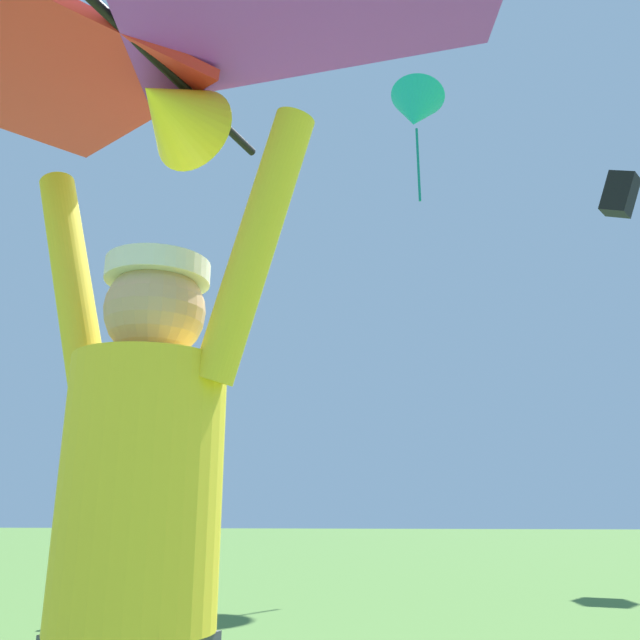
% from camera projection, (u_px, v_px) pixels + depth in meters
% --- Properties ---
extents(kite_flyer_person, '(0.80, 0.42, 1.92)m').
position_uv_depth(kite_flyer_person, '(134.00, 570.00, 1.35)').
color(kite_flyer_person, '#424751').
rests_on(kite_flyer_person, ground).
extents(held_stunt_kite, '(2.07, 1.35, 0.43)m').
position_uv_depth(held_stunt_kite, '(150.00, 34.00, 1.62)').
color(held_stunt_kite, black).
extents(distant_kite_teal_low_right, '(1.65, 1.73, 2.63)m').
position_uv_depth(distant_kite_teal_low_right, '(416.00, 110.00, 13.14)').
color(distant_kite_teal_low_right, '#19B2AD').
extents(distant_kite_black_high_left, '(0.95, 0.87, 1.00)m').
position_uv_depth(distant_kite_black_high_left, '(620.00, 194.00, 13.61)').
color(distant_kite_black_high_left, black).
extents(marker_flag, '(0.30, 0.24, 1.94)m').
position_uv_depth(marker_flag, '(156.00, 458.00, 7.55)').
color(marker_flag, silver).
rests_on(marker_flag, ground).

